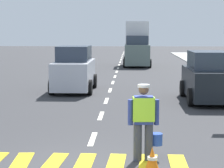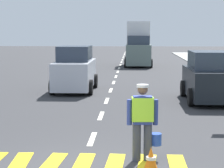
% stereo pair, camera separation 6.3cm
% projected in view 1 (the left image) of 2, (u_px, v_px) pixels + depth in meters
% --- Properties ---
extents(ground_plane, '(96.00, 96.00, 0.00)m').
position_uv_depth(ground_plane, '(117.00, 71.00, 29.00)').
color(ground_plane, '#333335').
extents(crosswalk_stripes, '(4.38, 1.93, 0.01)m').
position_uv_depth(crosswalk_stripes, '(83.00, 167.00, 8.63)').
color(crosswalk_stripes, yellow).
rests_on(crosswalk_stripes, ground).
extents(lane_center_line, '(0.14, 46.40, 0.01)m').
position_uv_depth(lane_center_line, '(119.00, 66.00, 33.17)').
color(lane_center_line, silver).
rests_on(lane_center_line, ground).
extents(road_worker, '(0.76, 0.40, 1.67)m').
position_uv_depth(road_worker, '(144.00, 119.00, 8.97)').
color(road_worker, '#383D4C').
rests_on(road_worker, ground).
extents(traffic_cone_near, '(0.36, 0.36, 0.53)m').
position_uv_depth(traffic_cone_near, '(152.00, 160.00, 8.26)').
color(traffic_cone_near, black).
rests_on(traffic_cone_near, ground).
extents(delivery_truck, '(2.16, 4.60, 3.54)m').
position_uv_depth(delivery_truck, '(137.00, 46.00, 33.44)').
color(delivery_truck, slate).
rests_on(delivery_truck, ground).
extents(car_parked_curbside, '(1.87, 3.91, 2.00)m').
position_uv_depth(car_parked_curbside, '(208.00, 78.00, 16.68)').
color(car_parked_curbside, black).
rests_on(car_parked_curbside, ground).
extents(car_oncoming_lead, '(1.89, 3.85, 2.11)m').
position_uv_depth(car_oncoming_lead, '(74.00, 70.00, 19.51)').
color(car_oncoming_lead, silver).
rests_on(car_oncoming_lead, ground).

